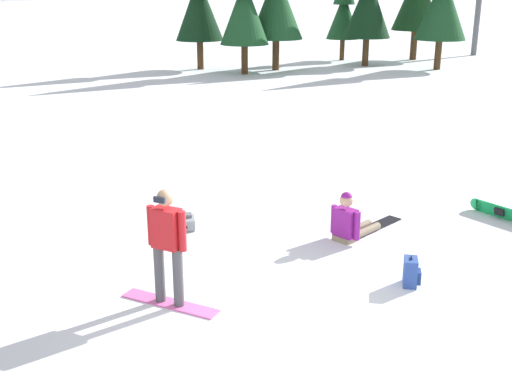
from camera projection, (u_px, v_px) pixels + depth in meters
name	position (u px, v px, depth m)	size (l,w,h in m)	color
ground_plane	(278.00, 323.00, 8.75)	(800.00, 800.00, 0.00)	white
snowboarder_foreground	(167.00, 245.00, 8.97)	(1.40, 1.15, 1.76)	pink
snowboarder_midground	(351.00, 222.00, 11.54)	(1.65, 1.33, 0.93)	gray
loose_snowboard_far_spare	(511.00, 215.00, 12.40)	(0.94, 1.69, 0.27)	#19B259
backpack_grey	(186.00, 222.00, 12.08)	(0.33, 0.53, 0.27)	gray
backpack_blue	(411.00, 272.00, 9.78)	(0.34, 0.37, 0.47)	#2D4C9E
pine_tree_slender	(344.00, 7.00, 37.25)	(1.96, 1.96, 5.64)	#472D19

